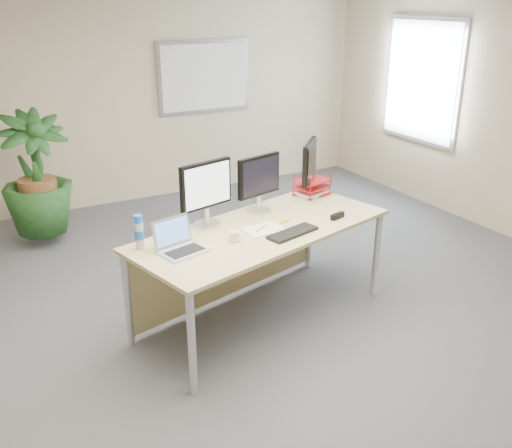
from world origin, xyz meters
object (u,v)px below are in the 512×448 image
desk (252,244)px  monitor_right (259,180)px  floor_plant (37,179)px  laptop (179,243)px  monitor_left (206,190)px

desk → monitor_right: monitor_right is taller
desk → floor_plant: floor_plant is taller
desk → laptop: size_ratio=6.07×
monitor_right → laptop: monitor_right is taller
floor_plant → laptop: (0.61, -2.60, 0.14)m
monitor_left → monitor_right: 0.53m
monitor_right → monitor_left: bearing=-170.2°
floor_plant → laptop: bearing=-76.9°
monitor_left → floor_plant: bearing=113.5°
monitor_right → desk: bearing=-130.1°
desk → monitor_right: bearing=49.9°
monitor_right → laptop: bearing=-154.3°
desk → monitor_left: (-0.34, 0.13, 0.48)m
monitor_right → floor_plant: bearing=124.8°
desk → laptop: laptop is taller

